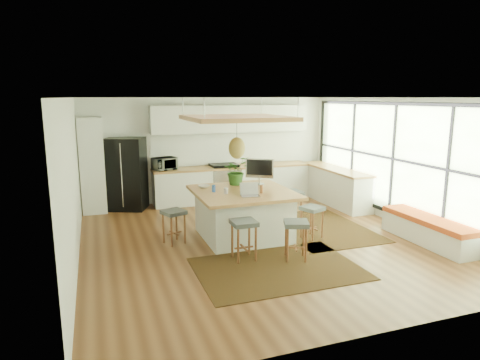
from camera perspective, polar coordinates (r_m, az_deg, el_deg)
name	(u,v)px	position (r m, az deg, el deg)	size (l,w,h in m)	color
floor	(258,240)	(8.17, 2.51, -8.15)	(7.00, 7.00, 0.00)	#5A3219
ceiling	(260,98)	(7.71, 2.68, 11.15)	(7.00, 7.00, 0.00)	white
wall_back	(210,149)	(11.12, -4.16, 4.17)	(6.50, 6.50, 0.00)	silver
wall_front	(378,223)	(4.85, 18.29, -5.64)	(6.50, 6.50, 0.00)	silver
wall_left	(72,183)	(7.29, -21.85, -0.34)	(7.00, 7.00, 0.00)	silver
wall_right	(401,162)	(9.52, 21.08, 2.26)	(7.00, 7.00, 0.00)	silver
window_wall	(400,160)	(9.49, 20.96, 2.55)	(0.10, 6.20, 2.60)	black
pantry	(92,166)	(10.45, -19.48, 1.86)	(0.55, 0.60, 2.25)	silver
back_counter_base	(233,184)	(11.12, -0.93, -0.55)	(4.20, 0.60, 0.88)	silver
back_counter_top	(233,167)	(11.04, -0.94, 1.79)	(4.24, 0.64, 0.05)	#9F6938
backsplash	(230,149)	(11.25, -1.43, 4.28)	(4.20, 0.02, 0.80)	white
upper_cabinets	(231,119)	(11.03, -1.19, 8.32)	(4.20, 0.34, 0.70)	silver
range	(224,182)	(11.03, -2.16, -0.33)	(0.76, 0.62, 1.00)	#A5A5AA
right_counter_base	(335,187)	(11.08, 12.81, -0.88)	(0.60, 2.50, 0.88)	silver
right_counter_top	(336,169)	(10.99, 12.92, 1.46)	(0.64, 2.54, 0.05)	#9F6938
window_bench	(427,230)	(8.69, 24.16, -6.23)	(0.52, 2.00, 0.50)	silver
ceiling_panel	(237,132)	(8.01, -0.44, 6.50)	(1.86, 1.86, 0.80)	#9F6938
rug_near	(278,269)	(6.90, 5.17, -11.91)	(2.60, 1.80, 0.01)	black
rug_right	(320,227)	(9.05, 10.81, -6.37)	(1.80, 2.60, 0.01)	black
fridge	(126,172)	(10.52, -15.21, 1.07)	(0.87, 0.68, 1.76)	black
island	(243,214)	(8.20, 0.41, -4.65)	(1.85, 1.85, 0.93)	#9F6938
stool_near_left	(244,240)	(7.11, 0.53, -8.10)	(0.41, 0.41, 0.69)	#424749
stool_near_right	(296,239)	(7.18, 7.60, -8.02)	(0.40, 0.40, 0.67)	#424749
stool_right_front	(312,221)	(8.28, 9.76, -5.46)	(0.38, 0.38, 0.64)	#424749
stool_right_back	(290,209)	(9.01, 6.82, -4.01)	(0.45, 0.45, 0.76)	#424749
stool_left_side	(174,225)	(7.98, -8.97, -6.08)	(0.38, 0.38, 0.64)	#424749
laptop	(250,190)	(7.62, 1.41, -1.36)	(0.34, 0.36, 0.26)	#A5A5AA
monitor	(260,172)	(8.64, 2.67, 1.08)	(0.59, 0.21, 0.55)	#A5A5AA
microwave	(164,162)	(10.59, -10.25, 2.38)	(0.56, 0.31, 0.38)	#A5A5AA
island_plant	(236,174)	(8.62, -0.56, 0.86)	(0.53, 0.58, 0.46)	#1E4C19
island_bowl	(204,186)	(8.38, -4.95, -0.89)	(0.22, 0.22, 0.05)	silver
island_bottle_0	(214,187)	(8.00, -3.53, -0.95)	(0.07, 0.07, 0.19)	blue
island_bottle_1	(226,189)	(7.80, -1.97, -1.24)	(0.07, 0.07, 0.19)	silver
island_bottle_2	(261,188)	(7.88, 2.87, -1.13)	(0.07, 0.07, 0.19)	#A96338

